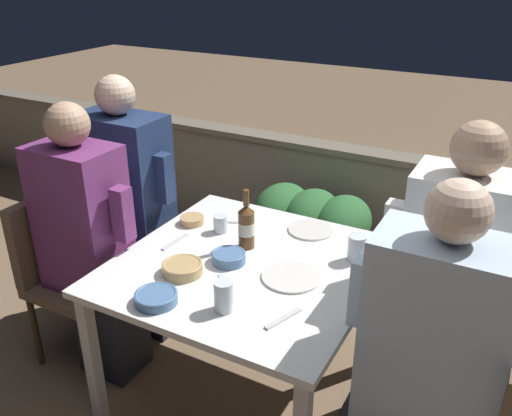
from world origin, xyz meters
TOP-DOWN VIEW (x-y plane):
  - ground_plane at (0.00, 0.00)m, footprint 16.00×16.00m
  - parapet_wall at (0.00, 1.55)m, footprint 9.00×0.18m
  - dining_table at (0.00, 0.00)m, footprint 1.04×1.04m
  - planter_hedge at (-0.16, 1.09)m, footprint 0.74×0.47m
  - chair_left_near at (-0.93, -0.15)m, footprint 0.41×0.41m
  - person_purple_stripe at (-0.74, -0.15)m, footprint 0.47×0.26m
  - chair_left_far at (-0.98, 0.21)m, footprint 0.41×0.41m
  - person_navy_jumper at (-0.80, 0.21)m, footprint 0.51×0.26m
  - person_blue_shirt at (0.78, -0.22)m, footprint 0.51×0.26m
  - chair_right_far at (0.95, 0.18)m, footprint 0.41×0.41m
  - person_white_polo at (0.77, 0.18)m, footprint 0.48×0.26m
  - beer_bottle at (-0.07, 0.12)m, footprint 0.07×0.07m
  - plate_0 at (0.21, -0.02)m, footprint 0.24×0.24m
  - plate_1 at (0.12, 0.39)m, footprint 0.21×0.21m
  - plate_2 at (-0.27, 0.37)m, footprint 0.18×0.18m
  - bowl_0 at (-0.16, -0.41)m, footprint 0.16×0.16m
  - bowl_1 at (-0.19, -0.20)m, footprint 0.16×0.16m
  - bowl_2 at (-0.07, -0.03)m, footprint 0.14×0.14m
  - bowl_3 at (-0.41, 0.19)m, footprint 0.11×0.11m
  - glass_cup_0 at (0.39, 0.24)m, footprint 0.08×0.08m
  - glass_cup_1 at (0.09, -0.33)m, footprint 0.07×0.07m
  - glass_cup_2 at (-0.24, 0.19)m, footprint 0.07×0.07m
  - fork_0 at (0.30, -0.28)m, footprint 0.08×0.17m
  - fork_1 at (-0.37, 0.00)m, footprint 0.03×0.17m
  - fork_2 at (0.01, -0.20)m, footprint 0.12×0.15m

SIDE VIEW (x-z plane):
  - ground_plane at x=0.00m, z-range 0.00..0.00m
  - planter_hedge at x=-0.16m, z-range 0.04..0.62m
  - parapet_wall at x=0.00m, z-range 0.01..0.74m
  - chair_left_near at x=-0.93m, z-range 0.09..0.95m
  - chair_left_far at x=-0.98m, z-range 0.09..0.95m
  - chair_right_far at x=0.95m, z-range 0.09..0.95m
  - dining_table at x=0.00m, z-range 0.28..0.98m
  - person_blue_shirt at x=0.78m, z-range 0.00..1.32m
  - person_purple_stripe at x=-0.74m, z-range 0.01..1.33m
  - person_navy_jumper at x=-0.80m, z-range 0.00..1.37m
  - person_white_polo at x=0.77m, z-range 0.01..1.38m
  - fork_0 at x=0.30m, z-range 0.71..0.71m
  - fork_1 at x=-0.37m, z-range 0.71..0.71m
  - fork_2 at x=0.01m, z-range 0.71..0.71m
  - plate_0 at x=0.21m, z-range 0.71..0.72m
  - plate_1 at x=0.12m, z-range 0.71..0.72m
  - plate_2 at x=-0.27m, z-range 0.71..0.72m
  - bowl_3 at x=-0.41m, z-range 0.71..0.74m
  - bowl_0 at x=-0.16m, z-range 0.71..0.75m
  - bowl_2 at x=-0.07m, z-range 0.71..0.75m
  - bowl_1 at x=-0.19m, z-range 0.71..0.76m
  - glass_cup_2 at x=-0.24m, z-range 0.71..0.79m
  - glass_cup_0 at x=0.39m, z-range 0.71..0.82m
  - glass_cup_1 at x=0.09m, z-range 0.71..0.83m
  - beer_bottle at x=-0.07m, z-range 0.67..0.95m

